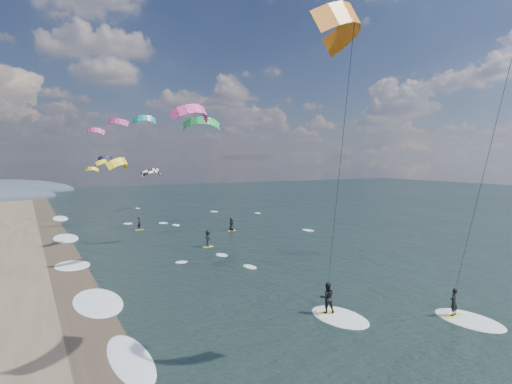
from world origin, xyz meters
TOP-DOWN VIEW (x-y plane):
  - ground at (0.00, 0.00)m, footprint 260.00×260.00m
  - wet_sand_strip at (-12.00, 10.00)m, footprint 3.00×240.00m
  - kitesurfer_near_b at (-1.66, 1.94)m, footprint 7.13×9.35m
  - far_kitesurfers at (3.00, 32.20)m, footprint 11.32×15.09m
  - bg_kite_field at (-0.56, 53.29)m, footprint 14.82×72.03m
  - shoreline_surf at (-10.80, 14.75)m, footprint 2.40×79.40m

SIDE VIEW (x-z plane):
  - ground at x=0.00m, z-range 0.00..0.00m
  - shoreline_surf at x=-10.80m, z-range -0.06..0.06m
  - wet_sand_strip at x=-12.00m, z-range 0.00..0.01m
  - far_kitesurfers at x=3.00m, z-range -0.02..1.75m
  - kitesurfer_near_b at x=-1.66m, z-range 2.72..18.76m
  - bg_kite_field at x=-0.56m, z-range 6.69..15.63m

